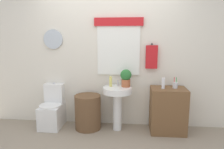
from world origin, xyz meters
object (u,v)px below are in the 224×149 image
at_px(toilet, 53,110).
at_px(potted_plant, 126,77).
at_px(toothbrush_cup, 175,85).
at_px(lotion_bottle, 163,83).
at_px(soap_bottle, 111,81).
at_px(laundry_hamper, 88,112).
at_px(wooden_cabinet, 168,110).
at_px(pedestal_sink, 117,98).

relative_size(toilet, potted_plant, 2.60).
bearing_deg(toothbrush_cup, lotion_bottle, -163.51).
xyz_separation_m(soap_bottle, lotion_bottle, (0.87, -0.09, 0.01)).
xyz_separation_m(laundry_hamper, wooden_cabinet, (1.37, 0.00, 0.08)).
xyz_separation_m(toilet, lotion_bottle, (1.93, -0.08, 0.56)).
distance_m(wooden_cabinet, toothbrush_cup, 0.44).
height_order(laundry_hamper, wooden_cabinet, wooden_cabinet).
bearing_deg(lotion_bottle, toothbrush_cup, 16.49).
height_order(potted_plant, lotion_bottle, potted_plant).
bearing_deg(toilet, potted_plant, 1.07).
bearing_deg(toothbrush_cup, potted_plant, 177.19).
bearing_deg(soap_bottle, lotion_bottle, -5.89).
height_order(laundry_hamper, lotion_bottle, lotion_bottle).
bearing_deg(potted_plant, soap_bottle, -177.80).
height_order(soap_bottle, toothbrush_cup, toothbrush_cup).
bearing_deg(soap_bottle, potted_plant, 2.20).
relative_size(wooden_cabinet, lotion_bottle, 4.18).
bearing_deg(lotion_bottle, laundry_hamper, 178.20).
distance_m(wooden_cabinet, lotion_bottle, 0.48).
distance_m(toilet, pedestal_sink, 1.20).
height_order(pedestal_sink, wooden_cabinet, wooden_cabinet).
relative_size(toilet, wooden_cabinet, 1.02).
bearing_deg(toilet, laundry_hamper, -3.09).
relative_size(laundry_hamper, soap_bottle, 3.40).
xyz_separation_m(laundry_hamper, pedestal_sink, (0.52, -0.00, 0.26)).
distance_m(lotion_bottle, toothbrush_cup, 0.21).
height_order(soap_bottle, potted_plant, potted_plant).
bearing_deg(lotion_bottle, pedestal_sink, 176.95).
distance_m(laundry_hamper, toothbrush_cup, 1.56).
height_order(wooden_cabinet, potted_plant, potted_plant).
distance_m(pedestal_sink, lotion_bottle, 0.81).
relative_size(laundry_hamper, lotion_bottle, 3.30).
relative_size(toilet, soap_bottle, 4.40).
bearing_deg(wooden_cabinet, laundry_hamper, 180.00).
distance_m(toilet, lotion_bottle, 2.01).
height_order(pedestal_sink, toothbrush_cup, toothbrush_cup).
height_order(toilet, soap_bottle, soap_bottle).
bearing_deg(pedestal_sink, laundry_hamper, 180.00).
relative_size(soap_bottle, lotion_bottle, 0.97).
xyz_separation_m(wooden_cabinet, potted_plant, (-0.71, 0.06, 0.54)).
bearing_deg(toilet, lotion_bottle, -2.24).
distance_m(pedestal_sink, soap_bottle, 0.31).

